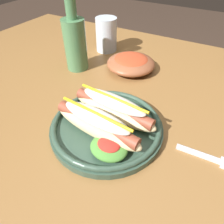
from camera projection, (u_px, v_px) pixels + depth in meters
ground_plane at (126, 206)px, 1.06m from camera, size 8.00×8.00×0.00m
dining_table at (135, 116)px, 0.63m from camera, size 1.47×0.85×0.74m
hot_dog_plate at (105, 122)px, 0.44m from camera, size 0.25×0.25×0.08m
fork at (213, 159)px, 0.39m from camera, size 0.12×0.03×0.00m
water_cup at (106, 35)px, 0.73m from camera, size 0.08×0.08×0.12m
glass_bottle at (75, 42)px, 0.61m from camera, size 0.07×0.07×0.22m
side_bowl at (131, 63)px, 0.64m from camera, size 0.15×0.15×0.05m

